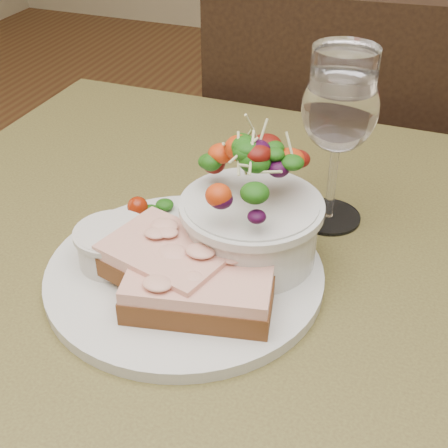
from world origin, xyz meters
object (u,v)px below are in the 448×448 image
at_px(chair_far, 325,266).
at_px(salad_bowl, 252,204).
at_px(cafe_table, 222,356).
at_px(wine_glass, 340,113).
at_px(ramekin, 113,244).
at_px(dinner_plate, 185,273).
at_px(sandwich_back, 169,260).
at_px(sandwich_front, 202,282).

bearing_deg(chair_far, salad_bowl, 86.91).
bearing_deg(cafe_table, wine_glass, 63.86).
bearing_deg(chair_far, wine_glass, 93.37).
bearing_deg(ramekin, dinner_plate, 11.25).
height_order(cafe_table, sandwich_back, sandwich_back).
xyz_separation_m(sandwich_front, ramekin, (-0.10, 0.02, 0.00)).
bearing_deg(sandwich_front, cafe_table, 73.08).
height_order(dinner_plate, wine_glass, wine_glass).
height_order(chair_far, dinner_plate, chair_far).
height_order(cafe_table, wine_glass, wine_glass).
height_order(cafe_table, salad_bowl, salad_bowl).
height_order(sandwich_back, wine_glass, wine_glass).
distance_m(sandwich_back, ramekin, 0.06).
xyz_separation_m(dinner_plate, sandwich_back, (-0.01, -0.02, 0.03)).
xyz_separation_m(cafe_table, sandwich_front, (-0.00, -0.04, 0.13)).
height_order(chair_far, salad_bowl, chair_far).
bearing_deg(wine_glass, cafe_table, -116.14).
bearing_deg(wine_glass, chair_far, 98.87).
relative_size(sandwich_back, ramekin, 1.92).
xyz_separation_m(chair_far, dinner_plate, (-0.03, -0.65, 0.46)).
distance_m(cafe_table, wine_glass, 0.27).
bearing_deg(sandwich_back, chair_far, 102.48).
height_order(chair_far, ramekin, chair_far).
height_order(sandwich_back, salad_bowl, salad_bowl).
bearing_deg(dinner_plate, chair_far, 87.76).
distance_m(cafe_table, salad_bowl, 0.18).
xyz_separation_m(cafe_table, dinner_plate, (-0.03, -0.01, 0.11)).
height_order(dinner_plate, salad_bowl, salad_bowl).
distance_m(cafe_table, sandwich_back, 0.15).
xyz_separation_m(sandwich_front, wine_glass, (0.07, 0.18, 0.09)).
bearing_deg(cafe_table, sandwich_front, -95.13).
relative_size(salad_bowl, wine_glass, 0.73).
bearing_deg(sandwich_front, ramekin, 157.49).
relative_size(dinner_plate, sandwich_front, 1.84).
distance_m(chair_far, ramekin, 0.83).
distance_m(sandwich_front, sandwich_back, 0.04).
height_order(salad_bowl, wine_glass, wine_glass).
height_order(sandwich_front, sandwich_back, sandwich_back).
height_order(cafe_table, dinner_plate, dinner_plate).
bearing_deg(salad_bowl, cafe_table, -116.85).
bearing_deg(sandwich_back, dinner_plate, 90.12).
xyz_separation_m(salad_bowl, wine_glass, (0.05, 0.11, 0.05)).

